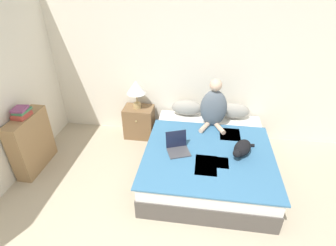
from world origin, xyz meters
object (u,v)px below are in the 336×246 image
Objects in this scene: pillow_far at (233,111)px; nightstand at (139,122)px; laptop_open at (178,147)px; bed at (208,159)px; table_lamp at (136,88)px; person_sitting at (214,107)px; cat_tabby at (242,148)px; bookshelf at (31,143)px; pillow_near at (187,108)px; book_stack_top at (21,113)px.

pillow_far is 0.92× the size of nightstand.
laptop_open is (-0.79, -1.01, -0.08)m from pillow_far.
bed is at bearing -33.64° from nightstand.
table_lamp is (-0.79, 0.97, 0.39)m from laptop_open.
person_sitting reaches higher than cat_tabby.
table_lamp is 0.57× the size of bookshelf.
bed is at bearing -114.13° from pillow_far.
cat_tabby is (0.42, -0.14, 0.34)m from bed.
bed is 3.50× the size of nightstand.
pillow_far is at bearing 1.52° from nightstand.
laptop_open is at bearing -128.04° from pillow_far.
laptop_open is at bearing -122.02° from person_sitting.
book_stack_top is (-2.15, -1.06, 0.32)m from pillow_near.
pillow_near is 0.89m from table_lamp.
laptop_open is 2.15m from book_stack_top.
laptop_open is 0.43× the size of bookshelf.
bookshelf is 3.37× the size of book_stack_top.
pillow_near reaches higher than cat_tabby.
bookshelf is at bearing 6.45° from book_stack_top.
table_lamp is 1.92× the size of book_stack_top.
pillow_far is 0.60× the size of bookshelf.
cat_tabby is at bearing -50.84° from pillow_near.
bed is 0.54m from laptop_open.
pillow_far is 1.60m from nightstand.
person_sitting is 0.89× the size of bookshelf.
pillow_far is 3.11m from book_stack_top.
bed is 0.79m from person_sitting.
bed is at bearing -65.85° from pillow_near.
nightstand reaches higher than bed.
book_stack_top is (-1.32, -1.02, 0.01)m from table_lamp.
person_sitting is at bearing 16.97° from bookshelf.
pillow_near is 0.67× the size of person_sitting.
bookshelf is 0.49m from book_stack_top.
bookshelf is at bearing 160.04° from laptop_open.
pillow_far is 0.98m from cat_tabby.
pillow_far is at bearing 20.08° from book_stack_top.
pillow_far is 2.01× the size of book_stack_top.
cat_tabby is at bearing -19.06° from laptop_open.
pillow_far reaches higher than bed.
person_sitting is at bearing 16.95° from book_stack_top.
pillow_far is 1.38× the size of laptop_open.
nightstand is at bearing 37.39° from bookshelf.
book_stack_top is (-2.90, -1.06, 0.32)m from pillow_far.
book_stack_top is (-0.00, -0.00, 0.49)m from bookshelf.
laptop_open is (-0.46, -0.73, -0.26)m from person_sitting.
pillow_far is at bearing 0.00° from pillow_near.
nightstand is at bearing -178.48° from pillow_far.
pillow_far is at bearing 1.45° from table_lamp.
pillow_far is 3.09m from bookshelf.
bookshelf is at bearing -174.88° from bed.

